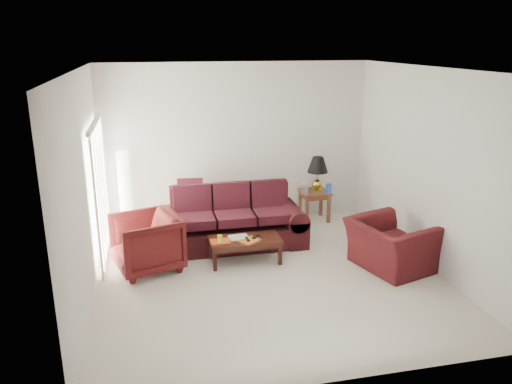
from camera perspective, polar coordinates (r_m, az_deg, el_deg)
floor at (r=7.55m, az=1.42°, el=-9.50°), size 5.00×5.00×0.00m
blinds at (r=8.22m, az=-17.41°, el=0.03°), size 0.10×2.00×2.16m
sofa at (r=8.43m, az=-2.59°, el=-2.99°), size 2.45×1.13×0.98m
throw_pillow at (r=9.05m, az=-7.51°, el=0.14°), size 0.48×0.28×0.47m
end_table at (r=9.74m, az=6.66°, el=-1.54°), size 0.59×0.59×0.58m
table_lamp at (r=9.61m, az=7.04°, el=2.07°), size 0.53×0.53×0.67m
clock at (r=9.45m, az=5.61°, el=0.16°), size 0.13×0.08×0.13m
blue_canister at (r=9.54m, az=8.31°, el=0.38°), size 0.14×0.14×0.18m
picture_frame at (r=9.78m, az=5.59°, el=0.90°), size 0.19×0.21×0.06m
floor_lamp at (r=9.15m, az=-14.72°, el=-0.10°), size 0.26×0.26×1.54m
armchair_left at (r=7.75m, az=-12.42°, el=-5.68°), size 1.17×1.15×0.87m
armchair_right at (r=7.91m, az=15.06°, el=-5.88°), size 1.29×1.39×0.75m
coffee_table at (r=7.92m, az=-1.27°, el=-6.64°), size 1.21×0.78×0.39m
magazine_red at (r=7.72m, az=-4.11°, el=-5.67°), size 0.31×0.23×0.02m
magazine_white at (r=7.87m, az=-2.00°, el=-5.18°), size 0.32×0.25×0.02m
magazine_orange at (r=7.74m, az=-0.71°, el=-5.56°), size 0.37×0.35×0.02m
remote_a at (r=7.75m, az=-0.99°, el=-5.40°), size 0.06×0.17×0.02m
remote_b at (r=7.84m, az=-0.05°, el=-5.10°), size 0.14×0.17×0.02m
yellow_glass at (r=7.66m, az=-4.16°, el=-5.40°), size 0.10×0.10×0.13m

